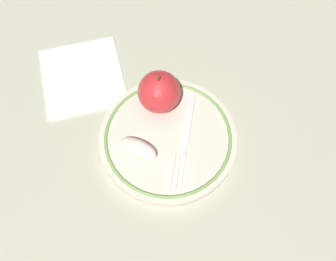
{
  "coord_description": "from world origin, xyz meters",
  "views": [
    {
      "loc": [
        0.27,
        -0.04,
        0.57
      ],
      "look_at": [
        0.01,
        0.02,
        0.04
      ],
      "focal_mm": 40.0,
      "sensor_mm": 36.0,
      "label": 1
    }
  ],
  "objects": [
    {
      "name": "napkin_folded",
      "position": [
        -0.15,
        -0.11,
        0.0
      ],
      "size": [
        0.16,
        0.15,
        0.01
      ],
      "primitive_type": "cube",
      "rotation": [
        0.0,
        0.0,
        0.05
      ],
      "color": "white",
      "rests_on": "ground_plane"
    },
    {
      "name": "apple_red_whole",
      "position": [
        -0.06,
        0.02,
        0.05
      ],
      "size": [
        0.07,
        0.07,
        0.08
      ],
      "color": "red",
      "rests_on": "plate"
    },
    {
      "name": "fork",
      "position": [
        0.01,
        0.05,
        0.02
      ],
      "size": [
        0.17,
        0.08,
        0.0
      ],
      "rotation": [
        0.0,
        0.0,
        5.93
      ],
      "color": "silver",
      "rests_on": "plate"
    },
    {
      "name": "apple_slice_front",
      "position": [
        0.02,
        -0.03,
        0.03
      ],
      "size": [
        0.06,
        0.07,
        0.02
      ],
      "primitive_type": "ellipsoid",
      "rotation": [
        0.0,
        0.0,
        4.05
      ],
      "color": "silver",
      "rests_on": "plate"
    },
    {
      "name": "plate",
      "position": [
        0.01,
        0.02,
        0.01
      ],
      "size": [
        0.23,
        0.23,
        0.02
      ],
      "color": "beige",
      "rests_on": "ground_plane"
    },
    {
      "name": "ground_plane",
      "position": [
        0.0,
        0.0,
        0.0
      ],
      "size": [
        2.0,
        2.0,
        0.0
      ],
      "primitive_type": "plane",
      "color": "#ABAC92"
    }
  ]
}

